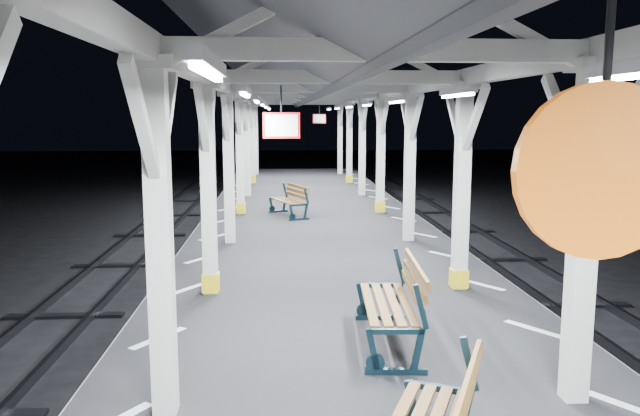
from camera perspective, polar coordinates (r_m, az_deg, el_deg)
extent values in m
plane|color=black|center=(8.62, 2.75, -17.69)|extent=(120.00, 120.00, 0.00)
cube|color=black|center=(8.41, 2.78, -14.64)|extent=(6.00, 50.00, 1.00)
cube|color=silver|center=(8.33, -14.55, -11.44)|extent=(1.00, 48.00, 0.01)
cube|color=silver|center=(8.84, 19.07, -10.46)|extent=(1.00, 48.00, 0.01)
cube|color=#2D2D33|center=(9.25, -27.11, -16.23)|extent=(0.08, 60.00, 0.16)
cube|color=silver|center=(5.91, -14.43, -3.53)|extent=(0.22, 0.22, 3.20)
cube|color=silver|center=(5.81, -15.05, 12.71)|extent=(0.40, 0.40, 0.12)
cube|color=silver|center=(6.33, -13.90, 7.76)|extent=(0.10, 0.99, 0.99)
cube|color=silver|center=(5.25, -16.00, 7.57)|extent=(0.10, 0.99, 0.99)
cube|color=silver|center=(9.82, -10.16, 1.32)|extent=(0.22, 0.22, 3.20)
cube|color=silver|center=(9.76, -10.42, 11.04)|extent=(0.40, 0.40, 0.12)
cube|color=yellow|center=(10.09, -9.95, -6.70)|extent=(0.26, 0.26, 0.30)
cube|color=silver|center=(10.29, -9.99, 8.07)|extent=(0.10, 0.99, 0.99)
cube|color=silver|center=(9.20, -10.73, 8.01)|extent=(0.10, 0.99, 0.99)
cube|color=silver|center=(13.78, -8.33, 3.40)|extent=(0.22, 0.22, 3.20)
cube|color=silver|center=(13.74, -8.48, 10.31)|extent=(0.40, 0.40, 0.12)
cube|color=silver|center=(14.28, -8.26, 8.20)|extent=(0.10, 0.99, 0.99)
cube|color=silver|center=(13.18, -8.63, 8.17)|extent=(0.10, 0.99, 0.99)
cube|color=silver|center=(17.76, -7.32, 4.55)|extent=(0.22, 0.22, 3.20)
cube|color=silver|center=(17.72, -7.42, 9.91)|extent=(0.40, 0.40, 0.12)
cube|color=yellow|center=(17.91, -7.23, 0.01)|extent=(0.26, 0.26, 0.30)
cube|color=silver|center=(18.27, -7.28, 8.27)|extent=(0.10, 0.99, 0.99)
cube|color=silver|center=(17.17, -7.50, 8.25)|extent=(0.10, 0.99, 0.99)
cube|color=silver|center=(21.75, -6.67, 5.28)|extent=(0.22, 0.22, 3.20)
cube|color=silver|center=(21.72, -6.75, 9.65)|extent=(0.40, 0.40, 0.12)
cube|color=silver|center=(22.26, -6.65, 8.31)|extent=(0.10, 0.99, 0.99)
cube|color=silver|center=(21.16, -6.80, 8.30)|extent=(0.10, 0.99, 0.99)
cube|color=silver|center=(25.74, -6.23, 5.78)|extent=(0.22, 0.22, 3.20)
cube|color=silver|center=(25.71, -6.29, 9.47)|extent=(0.40, 0.40, 0.12)
cube|color=yellow|center=(25.84, -6.18, 2.63)|extent=(0.26, 0.26, 0.30)
cube|color=silver|center=(26.26, -6.22, 8.34)|extent=(0.10, 0.99, 0.99)
cube|color=silver|center=(25.16, -6.32, 8.33)|extent=(0.10, 0.99, 0.99)
cube|color=silver|center=(29.73, -5.90, 6.14)|extent=(0.22, 0.22, 3.20)
cube|color=silver|center=(29.71, -5.95, 9.34)|extent=(0.40, 0.40, 0.12)
cube|color=silver|center=(30.25, -5.90, 8.36)|extent=(0.10, 0.99, 0.99)
cube|color=silver|center=(29.16, -5.97, 8.36)|extent=(0.10, 0.99, 0.99)
cube|color=silver|center=(6.49, 22.87, -2.87)|extent=(0.22, 0.22, 3.20)
cube|color=silver|center=(6.40, 23.75, 11.88)|extent=(0.40, 0.40, 0.12)
cube|color=silver|center=(6.88, 21.38, 7.46)|extent=(0.10, 0.99, 0.99)
cube|color=silver|center=(5.90, 25.91, 7.12)|extent=(0.10, 0.99, 0.99)
cube|color=silver|center=(10.18, 12.83, 1.49)|extent=(0.22, 0.22, 3.20)
cube|color=silver|center=(10.12, 13.14, 10.86)|extent=(0.40, 0.40, 0.12)
cube|color=yellow|center=(10.44, 12.57, -6.26)|extent=(0.26, 0.26, 0.30)
cube|color=silver|center=(10.64, 12.19, 8.02)|extent=(0.10, 0.99, 0.99)
cube|color=silver|center=(9.58, 13.99, 7.93)|extent=(0.10, 0.99, 0.99)
cube|color=silver|center=(14.04, 8.20, 3.50)|extent=(0.22, 0.22, 3.20)
cube|color=silver|center=(14.00, 8.34, 10.28)|extent=(0.40, 0.40, 0.12)
cube|color=silver|center=(14.53, 7.84, 8.21)|extent=(0.10, 0.99, 0.99)
cube|color=silver|center=(13.45, 8.79, 8.17)|extent=(0.10, 0.99, 0.99)
cube|color=silver|center=(17.96, 5.57, 4.62)|extent=(0.22, 0.22, 3.20)
cube|color=silver|center=(17.93, 5.64, 9.92)|extent=(0.40, 0.40, 0.12)
cube|color=yellow|center=(18.11, 5.50, 0.14)|extent=(0.26, 0.26, 0.30)
cube|color=silver|center=(18.46, 5.34, 8.30)|extent=(0.10, 0.99, 0.99)
cube|color=silver|center=(17.38, 5.92, 8.28)|extent=(0.10, 0.99, 0.99)
cube|color=silver|center=(21.91, 3.88, 5.34)|extent=(0.22, 0.22, 3.20)
cube|color=silver|center=(21.88, 3.92, 9.68)|extent=(0.40, 0.40, 0.12)
cube|color=silver|center=(22.42, 3.72, 8.35)|extent=(0.10, 0.99, 0.99)
cube|color=silver|center=(21.33, 4.11, 8.34)|extent=(0.10, 0.99, 0.99)
cube|color=silver|center=(25.88, 2.70, 5.83)|extent=(0.22, 0.22, 3.20)
cube|color=silver|center=(25.85, 2.73, 9.51)|extent=(0.40, 0.40, 0.12)
cube|color=yellow|center=(25.98, 2.68, 2.70)|extent=(0.26, 0.26, 0.30)
cube|color=silver|center=(26.39, 2.59, 8.38)|extent=(0.10, 0.99, 0.99)
cube|color=silver|center=(25.30, 2.86, 8.37)|extent=(0.10, 0.99, 0.99)
cube|color=silver|center=(29.85, 1.84, 6.19)|extent=(0.22, 0.22, 3.20)
cube|color=silver|center=(29.83, 1.86, 9.38)|extent=(0.40, 0.40, 0.12)
cube|color=silver|center=(30.37, 1.75, 8.40)|extent=(0.10, 0.99, 0.99)
cube|color=silver|center=(29.28, 1.96, 8.40)|extent=(0.10, 0.99, 0.99)
cube|color=silver|center=(7.78, -12.17, 12.55)|extent=(0.18, 48.00, 0.24)
cube|color=silver|center=(8.23, 17.27, 12.13)|extent=(0.18, 48.00, 0.24)
cube|color=silver|center=(5.78, 5.37, 14.17)|extent=(4.20, 0.14, 0.20)
cube|color=silver|center=(9.74, 1.58, 11.88)|extent=(4.20, 0.14, 0.20)
cube|color=silver|center=(13.73, 0.01, 10.91)|extent=(4.20, 0.14, 0.20)
cube|color=silver|center=(17.72, -0.85, 10.37)|extent=(4.20, 0.14, 0.20)
cube|color=silver|center=(21.71, -1.39, 10.02)|extent=(4.20, 0.14, 0.20)
cube|color=silver|center=(25.71, -1.77, 9.79)|extent=(4.20, 0.14, 0.20)
cube|color=silver|center=(29.70, -2.04, 9.61)|extent=(4.20, 0.14, 0.20)
cube|color=#45484C|center=(7.77, -6.96, 16.69)|extent=(2.80, 49.00, 1.45)
cube|color=#45484C|center=(8.07, 12.61, 16.25)|extent=(2.80, 49.00, 1.45)
cube|color=silver|center=(3.72, -10.20, 12.91)|extent=(0.10, 1.35, 0.08)
cube|color=white|center=(3.71, -10.18, 12.14)|extent=(0.05, 1.25, 0.05)
cube|color=silver|center=(7.70, -6.85, 10.64)|extent=(0.10, 1.35, 0.08)
cube|color=white|center=(7.70, -6.85, 10.27)|extent=(0.05, 1.25, 0.05)
cube|color=silver|center=(11.69, -5.80, 9.91)|extent=(0.10, 1.35, 0.08)
cube|color=white|center=(11.69, -5.80, 9.66)|extent=(0.05, 1.25, 0.05)
cube|color=silver|center=(15.69, -5.29, 9.55)|extent=(0.10, 1.35, 0.08)
cube|color=white|center=(15.69, -5.28, 9.37)|extent=(0.05, 1.25, 0.05)
cube|color=silver|center=(19.69, -4.98, 9.34)|extent=(0.10, 1.35, 0.08)
cube|color=white|center=(19.69, -4.98, 9.19)|extent=(0.05, 1.25, 0.05)
cube|color=silver|center=(23.69, -4.78, 9.19)|extent=(0.10, 1.35, 0.08)
cube|color=white|center=(23.69, -4.78, 9.07)|extent=(0.05, 1.25, 0.05)
cube|color=silver|center=(27.69, -4.64, 9.09)|extent=(0.10, 1.35, 0.08)
cube|color=white|center=(27.69, -4.63, 8.99)|extent=(0.05, 1.25, 0.05)
cube|color=silver|center=(8.00, 12.42, 10.42)|extent=(0.10, 1.35, 0.08)
cube|color=white|center=(8.00, 12.41, 10.06)|extent=(0.05, 1.25, 0.05)
cube|color=silver|center=(11.89, 7.01, 9.87)|extent=(0.10, 1.35, 0.08)
cube|color=white|center=(11.89, 7.01, 9.62)|extent=(0.05, 1.25, 0.05)
cube|color=silver|center=(15.84, 4.29, 9.55)|extent=(0.10, 1.35, 0.08)
cube|color=white|center=(15.84, 4.29, 9.37)|extent=(0.05, 1.25, 0.05)
cube|color=silver|center=(19.81, 2.66, 9.35)|extent=(0.10, 1.35, 0.08)
cube|color=white|center=(19.81, 2.66, 9.21)|extent=(0.05, 1.25, 0.05)
cube|color=silver|center=(23.79, 1.58, 9.22)|extent=(0.10, 1.35, 0.08)
cube|color=white|center=(23.79, 1.58, 9.10)|extent=(0.05, 1.25, 0.05)
cube|color=silver|center=(27.77, 0.80, 9.12)|extent=(0.10, 1.35, 0.08)
cube|color=white|center=(27.77, 0.80, 9.01)|extent=(0.05, 1.25, 0.05)
cylinder|color=black|center=(1.92, 25.02, 15.01)|extent=(0.02, 0.02, 0.30)
cylinder|color=orange|center=(1.92, 24.27, 3.08)|extent=(0.50, 0.04, 0.50)
cylinder|color=black|center=(8.51, -3.57, 9.94)|extent=(0.02, 0.02, 0.36)
cube|color=red|center=(8.50, -3.55, 7.54)|extent=(0.50, 0.03, 0.35)
cube|color=white|center=(8.50, -3.55, 7.54)|extent=(0.44, 0.04, 0.29)
cylinder|color=black|center=(23.74, -0.06, 9.03)|extent=(0.02, 0.02, 0.36)
cube|color=red|center=(23.74, -0.06, 8.17)|extent=(0.50, 0.03, 0.35)
cube|color=white|center=(23.74, -0.06, 8.17)|extent=(0.44, 0.05, 0.29)
cube|color=black|center=(33.28, 22.92, 4.13)|extent=(0.20, 0.20, 3.30)
sphere|color=silver|center=(33.22, 23.08, 6.83)|extent=(0.20, 0.20, 0.20)
cube|color=black|center=(5.84, 8.51, -17.56)|extent=(0.17, 0.12, 0.50)
cube|color=black|center=(5.78, 13.11, -17.99)|extent=(0.16, 0.11, 0.50)
cube|color=black|center=(5.59, 13.51, -13.67)|extent=(0.18, 0.12, 0.47)
cube|color=brown|center=(4.78, 13.09, -16.91)|extent=(0.71, 1.51, 0.10)
cube|color=brown|center=(4.72, 13.41, -15.40)|extent=(0.71, 1.51, 0.10)
cube|color=black|center=(7.07, 6.97, -14.62)|extent=(0.69, 0.11, 0.07)
cube|color=black|center=(6.96, 4.89, -12.94)|extent=(0.18, 0.07, 0.53)
cube|color=black|center=(7.02, 8.91, -12.84)|extent=(0.16, 0.07, 0.53)
cube|color=black|center=(6.86, 9.20, -8.90)|extent=(0.19, 0.07, 0.50)
cube|color=black|center=(8.78, 5.53, -9.93)|extent=(0.69, 0.11, 0.07)
cube|color=black|center=(8.69, 3.88, -8.52)|extent=(0.18, 0.07, 0.53)
cube|color=black|center=(8.73, 7.07, -8.48)|extent=(0.16, 0.07, 0.53)
cube|color=black|center=(8.60, 7.28, -5.26)|extent=(0.19, 0.07, 0.50)
cube|color=brown|center=(7.74, 4.52, -8.72)|extent=(0.22, 1.74, 0.04)
cube|color=brown|center=(7.76, 5.63, -8.71)|extent=(0.22, 1.74, 0.04)
cube|color=brown|center=(7.77, 6.73, -8.69)|extent=(0.22, 1.74, 0.04)
cube|color=brown|center=(7.79, 7.84, -8.67)|extent=(0.22, 1.74, 0.04)
cube|color=brown|center=(7.76, 8.45, -7.52)|extent=(0.17, 1.74, 0.11)
cube|color=brown|center=(7.72, 8.65, -6.46)|extent=(0.17, 1.74, 0.11)
cube|color=brown|center=(7.69, 8.84, -5.38)|extent=(0.17, 1.74, 0.11)
cube|color=black|center=(16.73, -1.92, -1.05)|extent=(0.56, 0.26, 0.06)
cube|color=black|center=(16.62, -2.60, -0.44)|extent=(0.16, 0.10, 0.45)
cube|color=black|center=(16.78, -1.32, -0.35)|extent=(0.14, 0.09, 0.45)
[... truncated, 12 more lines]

